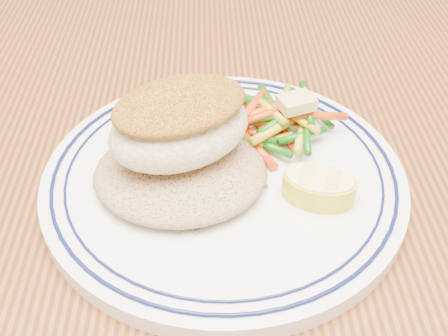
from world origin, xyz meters
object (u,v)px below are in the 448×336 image
(fish_fillet, at_px, (180,123))
(lemon_wedge, at_px, (319,186))
(rice_pilaf, at_px, (180,169))
(vegetable_pile, at_px, (272,119))
(plate, at_px, (224,178))
(dining_table, at_px, (202,265))

(fish_fillet, height_order, lemon_wedge, fish_fillet)
(lemon_wedge, bearing_deg, rice_pilaf, 168.25)
(vegetable_pile, bearing_deg, lemon_wedge, -72.40)
(plate, bearing_deg, lemon_wedge, -24.13)
(fish_fillet, xyz_separation_m, vegetable_pile, (0.08, 0.05, -0.03))
(dining_table, xyz_separation_m, vegetable_pile, (0.06, 0.06, 0.13))
(dining_table, height_order, lemon_wedge, lemon_wedge)
(plate, relative_size, vegetable_pile, 2.61)
(dining_table, height_order, rice_pilaf, rice_pilaf)
(plate, bearing_deg, vegetable_pile, 50.98)
(fish_fillet, bearing_deg, vegetable_pile, 33.32)
(rice_pilaf, xyz_separation_m, fish_fillet, (0.00, 0.01, 0.03))
(plate, height_order, fish_fillet, fish_fillet)
(dining_table, distance_m, plate, 0.11)
(rice_pilaf, height_order, fish_fillet, fish_fillet)
(fish_fillet, bearing_deg, lemon_wedge, -18.49)
(dining_table, distance_m, vegetable_pile, 0.15)
(fish_fillet, bearing_deg, dining_table, -22.14)
(vegetable_pile, bearing_deg, fish_fillet, -146.68)
(dining_table, relative_size, lemon_wedge, 23.16)
(rice_pilaf, bearing_deg, plate, 15.93)
(plate, relative_size, fish_fillet, 2.15)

